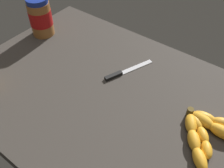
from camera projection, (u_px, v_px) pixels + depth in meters
The scene contains 4 objects.
ground_plane at pixel (99, 92), 90.08cm from camera, with size 97.98×72.25×4.70cm, color #38332D.
banana_bunch at pixel (212, 132), 73.53cm from camera, with size 21.50×24.11×3.65cm.
peanut_butter_jar at pixel (40, 17), 106.23cm from camera, with size 9.54×9.54×16.66cm.
butter_knife at pixel (125, 71), 93.77cm from camera, with size 9.24×19.78×1.20cm.
Camera 1 is at (40.50, -46.21, 63.75)cm, focal length 40.46 mm.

